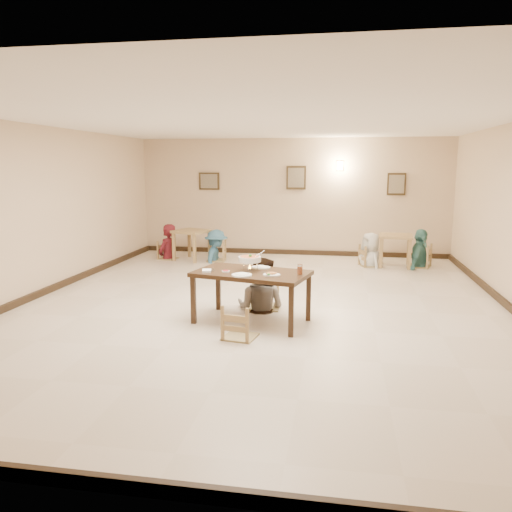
% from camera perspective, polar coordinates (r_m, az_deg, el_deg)
% --- Properties ---
extents(floor, '(10.00, 10.00, 0.00)m').
position_cam_1_polar(floor, '(8.36, 0.66, -5.62)').
color(floor, beige).
rests_on(floor, ground).
extents(ceiling, '(10.00, 10.00, 0.00)m').
position_cam_1_polar(ceiling, '(8.08, 0.71, 15.32)').
color(ceiling, white).
rests_on(ceiling, wall_back).
extents(wall_back, '(10.00, 0.00, 10.00)m').
position_cam_1_polar(wall_back, '(13.03, 4.15, 6.73)').
color(wall_back, beige).
rests_on(wall_back, floor).
extents(wall_front, '(10.00, 0.00, 10.00)m').
position_cam_1_polar(wall_front, '(3.30, -13.09, -3.68)').
color(wall_front, beige).
rests_on(wall_front, floor).
extents(wall_left, '(0.00, 10.00, 10.00)m').
position_cam_1_polar(wall_left, '(9.56, -23.81, 4.66)').
color(wall_left, beige).
rests_on(wall_left, floor).
extents(baseboard_back, '(8.00, 0.06, 0.12)m').
position_cam_1_polar(baseboard_back, '(13.17, 4.06, 0.45)').
color(baseboard_back, black).
rests_on(baseboard_back, floor).
extents(baseboard_front, '(8.00, 0.06, 0.12)m').
position_cam_1_polar(baseboard_front, '(3.92, -11.98, -24.48)').
color(baseboard_front, black).
rests_on(baseboard_front, floor).
extents(baseboard_left, '(0.06, 10.00, 0.12)m').
position_cam_1_polar(baseboard_left, '(9.77, -23.06, -3.77)').
color(baseboard_left, black).
rests_on(baseboard_left, floor).
extents(picture_a, '(0.55, 0.04, 0.45)m').
position_cam_1_polar(picture_a, '(13.37, -5.38, 8.51)').
color(picture_a, '#332614').
rests_on(picture_a, wall_back).
extents(picture_b, '(0.50, 0.04, 0.60)m').
position_cam_1_polar(picture_b, '(12.96, 4.61, 8.92)').
color(picture_b, '#332614').
rests_on(picture_b, wall_back).
extents(picture_c, '(0.45, 0.04, 0.55)m').
position_cam_1_polar(picture_c, '(12.98, 15.76, 7.91)').
color(picture_c, '#332614').
rests_on(picture_c, wall_back).
extents(wall_sconce, '(0.16, 0.05, 0.22)m').
position_cam_1_polar(wall_sconce, '(12.91, 9.57, 10.14)').
color(wall_sconce, '#FFD88C').
rests_on(wall_sconce, wall_back).
extents(main_table, '(1.80, 1.27, 0.76)m').
position_cam_1_polar(main_table, '(7.31, -0.52, -2.42)').
color(main_table, '#332011').
rests_on(main_table, floor).
extents(chair_far, '(0.49, 0.49, 1.04)m').
position_cam_1_polar(chair_far, '(8.08, 0.96, -2.40)').
color(chair_far, tan).
rests_on(chair_far, floor).
extents(chair_near, '(0.42, 0.42, 0.90)m').
position_cam_1_polar(chair_near, '(6.69, -1.85, -5.68)').
color(chair_near, tan).
rests_on(chair_near, floor).
extents(main_diner, '(0.96, 0.82, 1.72)m').
position_cam_1_polar(main_diner, '(7.93, 0.55, -0.12)').
color(main_diner, gray).
rests_on(main_diner, floor).
extents(curry_warmer, '(0.37, 0.33, 0.30)m').
position_cam_1_polar(curry_warmer, '(7.31, -0.72, -0.37)').
color(curry_warmer, silver).
rests_on(curry_warmer, main_table).
extents(rice_plate_far, '(0.29, 0.29, 0.07)m').
position_cam_1_polar(rice_plate_far, '(7.52, 0.55, -1.30)').
color(rice_plate_far, white).
rests_on(rice_plate_far, main_table).
extents(rice_plate_near, '(0.29, 0.29, 0.07)m').
position_cam_1_polar(rice_plate_near, '(7.01, -1.63, -2.17)').
color(rice_plate_near, white).
rests_on(rice_plate_near, main_table).
extents(fried_plate, '(0.25, 0.25, 0.05)m').
position_cam_1_polar(fried_plate, '(7.02, 1.80, -2.12)').
color(fried_plate, white).
rests_on(fried_plate, main_table).
extents(chili_dish, '(0.11, 0.11, 0.02)m').
position_cam_1_polar(chili_dish, '(7.28, -3.48, -1.74)').
color(chili_dish, white).
rests_on(chili_dish, main_table).
extents(napkin_cutlery, '(0.18, 0.27, 0.03)m').
position_cam_1_polar(napkin_cutlery, '(7.31, -5.63, -1.69)').
color(napkin_cutlery, white).
rests_on(napkin_cutlery, main_table).
extents(drink_glass, '(0.08, 0.08, 0.15)m').
position_cam_1_polar(drink_glass, '(7.10, 5.04, -1.59)').
color(drink_glass, white).
rests_on(drink_glass, main_table).
extents(bg_table_left, '(0.95, 0.95, 0.74)m').
position_cam_1_polar(bg_table_left, '(12.36, -7.37, 2.33)').
color(bg_table_left, '#A3814E').
rests_on(bg_table_left, floor).
extents(bg_table_right, '(0.81, 0.81, 0.74)m').
position_cam_1_polar(bg_table_right, '(11.89, 15.66, 1.70)').
color(bg_table_right, '#A3814E').
rests_on(bg_table_right, floor).
extents(bg_chair_ll, '(0.41, 0.41, 0.87)m').
position_cam_1_polar(bg_chair_ll, '(12.59, -10.06, 1.61)').
color(bg_chair_ll, tan).
rests_on(bg_chair_ll, floor).
extents(bg_chair_lr, '(0.44, 0.44, 0.94)m').
position_cam_1_polar(bg_chair_lr, '(12.19, -4.58, 1.60)').
color(bg_chair_lr, tan).
rests_on(bg_chair_lr, floor).
extents(bg_chair_rl, '(0.43, 0.43, 0.92)m').
position_cam_1_polar(bg_chair_rl, '(11.83, 12.97, 1.07)').
color(bg_chair_rl, tan).
rests_on(bg_chair_rl, floor).
extents(bg_chair_rr, '(0.47, 0.47, 1.00)m').
position_cam_1_polar(bg_chair_rr, '(12.02, 18.25, 1.15)').
color(bg_chair_rr, tan).
rests_on(bg_chair_rr, floor).
extents(bg_diner_a, '(0.59, 0.74, 1.76)m').
position_cam_1_polar(bg_diner_a, '(12.53, -10.13, 3.61)').
color(bg_diner_a, '#58141C').
rests_on(bg_diner_a, floor).
extents(bg_diner_b, '(0.58, 1.00, 1.54)m').
position_cam_1_polar(bg_diner_b, '(12.15, -4.60, 3.02)').
color(bg_diner_b, teal).
rests_on(bg_diner_b, floor).
extents(bg_diner_c, '(0.79, 0.90, 1.56)m').
position_cam_1_polar(bg_diner_c, '(11.78, 13.03, 2.61)').
color(bg_diner_c, silver).
rests_on(bg_diner_c, floor).
extents(bg_diner_d, '(0.81, 1.11, 1.76)m').
position_cam_1_polar(bg_diner_d, '(11.97, 18.35, 2.94)').
color(bg_diner_d, teal).
rests_on(bg_diner_d, floor).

